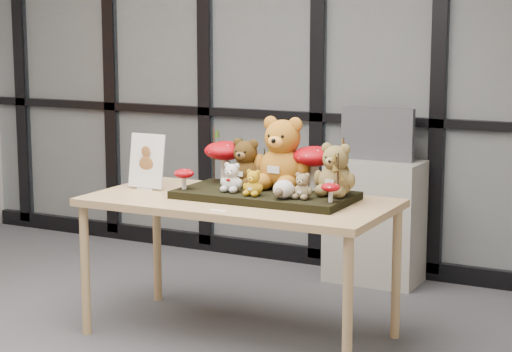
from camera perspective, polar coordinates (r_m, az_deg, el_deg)
The scene contains 24 objects.
room_shell at distance 4.53m, azimuth -14.47°, elevation 8.90°, with size 5.00×5.00×5.00m.
glass_partition at distance 6.59m, azimuth 0.24°, elevation 7.02°, with size 4.90×0.06×2.78m.
display_table at distance 4.97m, azimuth -1.01°, elevation -2.16°, with size 1.64×0.84×0.77m.
diorama_tray at distance 4.95m, azimuth 0.57°, elevation -1.19°, with size 0.94×0.47×0.04m, color black.
bear_pooh_yellow at distance 5.01m, azimuth 1.66°, elevation 1.67°, with size 0.33×0.30×0.43m, color #B86F1D, non-canonical shape.
bear_brown_medium at distance 5.08m, azimuth -0.64°, elevation 0.98°, with size 0.22×0.20×0.29m, color #412A0E, non-canonical shape.
bear_tan_back at distance 4.83m, azimuth 4.92°, elevation 0.57°, with size 0.23×0.21×0.30m, color olive, non-canonical shape.
bear_small_yellow at distance 4.82m, azimuth -0.16°, elevation -0.33°, with size 0.12×0.10×0.15m, color #C59115, non-canonical shape.
bear_white_bow at distance 4.92m, azimuth -1.49°, elevation 0.01°, with size 0.13×0.12×0.17m, color silver, non-canonical shape.
bear_beige_small at distance 4.74m, azimuth 2.88°, elevation -0.52°, with size 0.11×0.10×0.15m, color #897450, non-canonical shape.
plush_cream_hedgehog at distance 4.74m, azimuth 1.71°, elevation -0.76°, with size 0.08×0.07×0.11m, color silver, non-canonical shape.
mushroom_back_left at distance 5.20m, azimuth -1.91°, elevation 1.01°, with size 0.23×0.23×0.26m, color #98040C, non-canonical shape.
mushroom_back_right at distance 4.98m, azimuth 3.60°, elevation 0.63°, with size 0.24×0.24×0.26m, color #98040C, non-canonical shape.
mushroom_front_left at distance 5.02m, azimuth -4.45°, elevation -0.12°, with size 0.11×0.11×0.12m, color #98040C, non-canonical shape.
mushroom_front_right at distance 4.66m, azimuth 4.62°, elevation -0.96°, with size 0.10×0.10×0.11m, color #98040C, non-canonical shape.
sprig_green_far_left at distance 5.21m, azimuth -2.61°, elevation 1.31°, with size 0.05×0.05×0.31m, color #15350C, non-canonical shape.
sprig_green_mid_left at distance 5.18m, azimuth -0.94°, elevation 0.96°, with size 0.05×0.05×0.26m, color #15350C, non-canonical shape.
sprig_dry_far_right at distance 4.85m, azimuth 5.38°, elevation 0.60°, with size 0.05×0.05×0.30m, color brown, non-canonical shape.
sprig_dry_mid_right at distance 4.74m, azimuth 5.07°, elevation -0.00°, with size 0.05×0.05×0.24m, color brown, non-canonical shape.
sprig_green_centre at distance 5.13m, azimuth 0.53°, elevation 0.58°, with size 0.05×0.05×0.20m, color #15350C, non-canonical shape.
sign_holder at distance 5.25m, azimuth -6.75°, elevation 0.78°, with size 0.22×0.06×0.31m.
label_card at distance 4.65m, azimuth -2.35°, elevation -2.14°, with size 0.09×0.03×0.00m, color white.
cabinet at distance 6.13m, azimuth 7.31°, elevation -2.80°, with size 0.61×0.35×0.81m, color #9B958A.
monitor at distance 6.05m, azimuth 7.48°, elevation 2.57°, with size 0.49×0.05×0.34m.
Camera 1 is at (3.03, -3.37, 1.71)m, focal length 65.00 mm.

